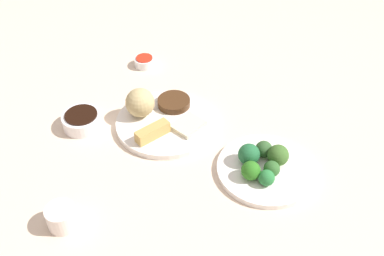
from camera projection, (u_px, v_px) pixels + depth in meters
name	position (u px, v px, depth m)	size (l,w,h in m)	color
tabletop	(162.00, 136.00, 1.19)	(2.20, 2.20, 0.02)	beige
main_plate	(164.00, 123.00, 1.20)	(0.27, 0.27, 0.02)	white
rice_scoop	(140.00, 103.00, 1.19)	(0.08, 0.08, 0.08)	tan
spring_roll	(153.00, 132.00, 1.14)	(0.09, 0.03, 0.03)	tan
crab_rangoon_wonton	(188.00, 125.00, 1.17)	(0.08, 0.07, 0.01)	beige
stir_fry_heap	(175.00, 102.00, 1.24)	(0.09, 0.09, 0.02)	#452A15
broccoli_plate	(265.00, 169.00, 1.08)	(0.24, 0.24, 0.01)	white
broccoli_floret_0	(267.00, 178.00, 1.02)	(0.04, 0.04, 0.04)	#287537
broccoli_floret_1	(272.00, 169.00, 1.04)	(0.04, 0.04, 0.04)	#2E5F29
broccoli_floret_2	(278.00, 155.00, 1.07)	(0.05, 0.05, 0.05)	#3B6528
broccoli_floret_3	(249.00, 154.00, 1.07)	(0.05, 0.05, 0.05)	#226437
broccoli_floret_4	(251.00, 171.00, 1.03)	(0.05, 0.05, 0.05)	#2C721E
broccoli_floret_5	(264.00, 149.00, 1.09)	(0.04, 0.04, 0.04)	#32582C
soy_sauce_bowl	(82.00, 121.00, 1.19)	(0.10, 0.10, 0.04)	white
soy_sauce_bowl_liquid	(81.00, 115.00, 1.18)	(0.09, 0.09, 0.00)	black
sauce_ramekin_sweet_and_sour	(145.00, 62.00, 1.41)	(0.06, 0.06, 0.03)	white
sauce_ramekin_sweet_and_sour_liquid	(144.00, 58.00, 1.40)	(0.05, 0.05, 0.00)	red
teacup	(62.00, 217.00, 0.95)	(0.07, 0.07, 0.05)	white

